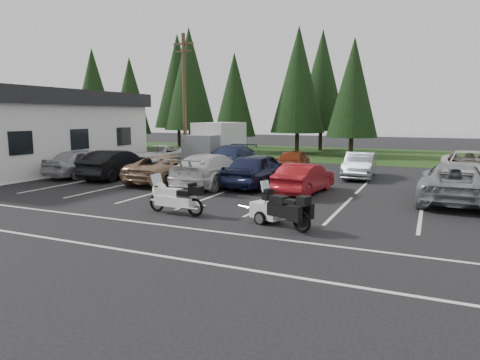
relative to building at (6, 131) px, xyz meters
name	(u,v)px	position (x,y,z in m)	size (l,w,h in m)	color
ground	(247,207)	(18.00, -4.00, -2.45)	(120.00, 120.00, 0.00)	black
grass_strip	(355,155)	(18.00, 20.00, -2.45)	(80.00, 16.00, 0.01)	#1B3210
lake_water	(417,139)	(22.00, 51.00, -2.45)	(70.00, 50.00, 0.02)	slate
building	(6,131)	(0.00, 0.00, 0.00)	(10.60, 15.60, 4.90)	white
utility_pole	(184,97)	(8.00, 8.00, 2.25)	(1.60, 0.26, 9.00)	#473321
box_truck	(213,143)	(10.00, 8.50, -1.00)	(2.40, 5.60, 2.90)	silver
stall_markings	(267,198)	(18.00, -2.00, -2.45)	(32.00, 16.00, 0.01)	silver
conifer_0	(93,90)	(-10.00, 18.50, 3.78)	(4.58, 4.58, 10.66)	#332316
conifer_1	(130,96)	(-4.00, 17.20, 2.94)	(3.96, 3.96, 9.22)	#332316
conifer_2	(190,79)	(2.00, 18.80, 4.50)	(5.10, 5.10, 11.89)	#332316
conifer_3	(234,95)	(7.50, 17.40, 2.82)	(3.87, 3.87, 9.02)	#332316
conifer_4	(298,80)	(13.00, 18.90, 4.08)	(4.80, 4.80, 11.17)	#332316
conifer_5	(353,88)	(18.00, 17.60, 3.18)	(4.14, 4.14, 9.63)	#332316
conifer_back_a	(178,81)	(-2.00, 23.00, 4.74)	(5.28, 5.28, 12.30)	#332316
conifer_back_b	(322,80)	(14.00, 23.50, 4.32)	(4.97, 4.97, 11.58)	#332316
car_near_0	(84,162)	(6.43, -0.18, -1.66)	(1.87, 4.66, 1.59)	#A8A7AC
car_near_1	(117,164)	(8.57, -0.02, -1.68)	(1.63, 4.67, 1.54)	black
car_near_2	(170,169)	(12.06, -0.16, -1.73)	(2.38, 5.16, 1.43)	#907054
car_near_3	(212,170)	(14.47, -0.13, -1.67)	(2.20, 5.40, 1.57)	silver
car_near_4	(259,170)	(16.64, 0.55, -1.63)	(1.94, 4.83, 1.65)	#171D3B
car_near_5	(304,178)	(19.11, -0.29, -1.78)	(1.41, 4.04, 1.33)	maroon
car_near_6	(455,183)	(24.99, 0.20, -1.69)	(2.53, 5.50, 1.53)	gray
car_far_0	(160,155)	(7.08, 6.20, -1.76)	(2.29, 4.96, 1.38)	white
car_far_1	(230,157)	(12.43, 6.11, -1.69)	(2.13, 5.23, 1.52)	#1D2749
car_far_2	(292,162)	(16.69, 5.56, -1.75)	(1.65, 4.11, 1.40)	maroon
car_far_3	(360,165)	(20.56, 5.55, -1.76)	(1.47, 4.21, 1.39)	slate
car_far_4	(470,167)	(25.90, 6.05, -1.65)	(2.66, 5.77, 1.60)	beige
touring_motorcycle	(175,194)	(16.17, -6.02, -1.76)	(2.48, 0.76, 1.37)	white
cargo_trailer	(268,212)	(19.50, -5.85, -2.12)	(1.43, 0.80, 0.66)	silver
adventure_motorcycle	(283,205)	(20.13, -6.31, -1.75)	(2.31, 0.80, 1.41)	black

